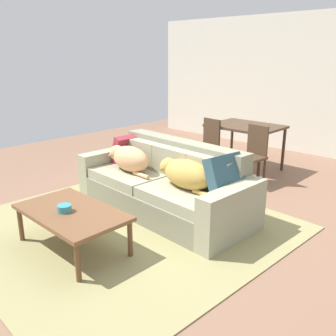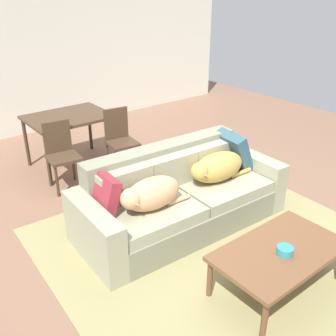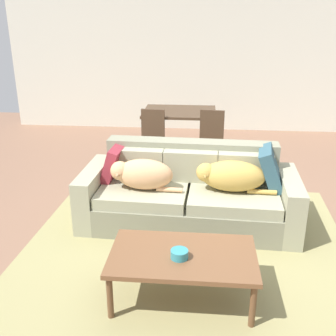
% 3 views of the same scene
% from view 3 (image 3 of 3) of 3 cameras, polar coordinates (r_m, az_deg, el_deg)
% --- Properties ---
extents(ground_plane, '(10.00, 10.00, 0.00)m').
position_cam_3_polar(ground_plane, '(4.77, 5.86, -7.25)').
color(ground_plane, '#825D48').
extents(back_partition, '(8.00, 0.12, 2.70)m').
position_cam_3_polar(back_partition, '(8.26, 6.03, 14.63)').
color(back_partition, silver).
rests_on(back_partition, ground).
extents(area_rug, '(3.41, 3.42, 0.01)m').
position_cam_3_polar(area_rug, '(4.16, 2.46, -11.71)').
color(area_rug, '#938B59').
rests_on(area_rug, ground).
extents(couch, '(2.41, 1.08, 0.87)m').
position_cam_3_polar(couch, '(4.61, 2.97, -3.71)').
color(couch, gray).
rests_on(couch, ground).
extents(dog_on_left_cushion, '(0.78, 0.34, 0.33)m').
position_cam_3_polar(dog_on_left_cushion, '(4.38, -3.75, -0.84)').
color(dog_on_left_cushion, tan).
rests_on(dog_on_left_cushion, couch).
extents(dog_on_right_cushion, '(0.85, 0.36, 0.33)m').
position_cam_3_polar(dog_on_right_cushion, '(4.38, 8.73, -1.09)').
color(dog_on_right_cushion, gold).
rests_on(dog_on_right_cushion, couch).
extents(throw_pillow_by_left_arm, '(0.25, 0.41, 0.41)m').
position_cam_3_polar(throw_pillow_by_left_arm, '(4.69, -7.75, 0.59)').
color(throw_pillow_by_left_arm, maroon).
rests_on(throw_pillow_by_left_arm, couch).
extents(throw_pillow_by_right_arm, '(0.35, 0.49, 0.48)m').
position_cam_3_polar(throw_pillow_by_right_arm, '(4.56, 14.27, -0.11)').
color(throw_pillow_by_right_arm, '#2F525E').
rests_on(throw_pillow_by_right_arm, couch).
extents(coffee_table, '(1.19, 0.70, 0.43)m').
position_cam_3_polar(coffee_table, '(3.38, 2.09, -12.55)').
color(coffee_table, brown).
rests_on(coffee_table, ground).
extents(bowl_on_coffee_table, '(0.14, 0.14, 0.07)m').
position_cam_3_polar(bowl_on_coffee_table, '(3.29, 1.61, -11.98)').
color(bowl_on_coffee_table, teal).
rests_on(bowl_on_coffee_table, coffee_table).
extents(dining_table, '(1.15, 0.89, 0.78)m').
position_cam_3_polar(dining_table, '(6.59, 1.62, 7.36)').
color(dining_table, '#473323').
rests_on(dining_table, ground).
extents(dining_chair_near_left, '(0.44, 0.44, 0.89)m').
position_cam_3_polar(dining_chair_near_left, '(6.14, -2.34, 4.42)').
color(dining_chair_near_left, '#473323').
rests_on(dining_chair_near_left, ground).
extents(dining_chair_near_right, '(0.44, 0.44, 0.90)m').
position_cam_3_polar(dining_chair_near_right, '(6.08, 6.01, 4.11)').
color(dining_chair_near_right, '#473323').
rests_on(dining_chair_near_right, ground).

